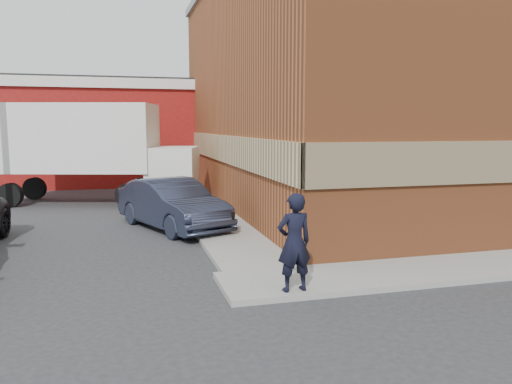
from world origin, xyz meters
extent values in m
plane|color=#28282B|center=(0.00, 0.00, 0.00)|extent=(90.00, 90.00, 0.00)
cube|color=#984C27|center=(8.50, 9.00, 4.50)|extent=(14.00, 18.00, 9.00)
cube|color=#D8B885|center=(1.46, 9.00, 2.30)|extent=(0.08, 18.16, 1.00)
cube|color=gray|center=(0.60, 9.00, 0.06)|extent=(1.80, 18.00, 0.12)
cube|color=maroon|center=(-6.00, 20.00, 2.50)|extent=(16.00, 8.00, 5.00)
cube|color=silver|center=(-6.00, 20.00, 5.25)|extent=(16.30, 8.30, 0.50)
cube|color=black|center=(-6.00, 20.00, 5.55)|extent=(16.00, 8.00, 0.10)
imported|color=black|center=(0.74, -1.55, 1.04)|extent=(0.70, 0.49, 1.83)
imported|color=#282E43|center=(-0.80, 5.28, 0.77)|extent=(3.29, 4.93, 1.54)
cube|color=white|center=(-4.00, 11.50, 2.67)|extent=(6.73, 4.13, 2.72)
cube|color=#247F22|center=(-4.35, 10.28, 2.25)|extent=(5.84, 1.68, 0.84)
cube|color=white|center=(-0.07, 10.38, 1.15)|extent=(2.44, 2.73, 2.30)
cylinder|color=black|center=(-6.50, 11.12, 0.47)|extent=(0.99, 0.56, 0.94)
cylinder|color=black|center=(-5.93, 13.14, 0.47)|extent=(0.99, 0.56, 0.94)
cylinder|color=black|center=(-2.07, 9.86, 0.47)|extent=(0.99, 0.56, 0.94)
cylinder|color=black|center=(-1.50, 11.88, 0.47)|extent=(0.99, 0.56, 0.94)
cylinder|color=black|center=(-0.36, 9.38, 0.47)|extent=(0.99, 0.56, 0.94)
cylinder|color=black|center=(0.21, 11.39, 0.47)|extent=(0.99, 0.56, 0.94)
camera|label=1|loc=(-2.27, -9.98, 3.16)|focal=35.00mm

